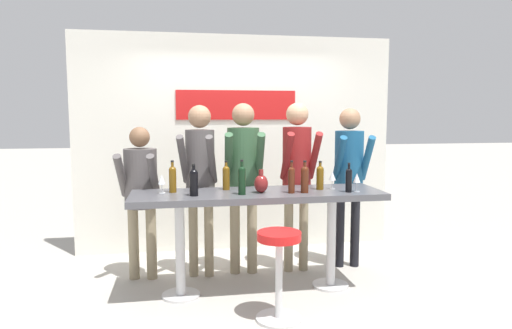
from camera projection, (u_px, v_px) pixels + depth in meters
name	position (u px, v px, depth m)	size (l,w,h in m)	color
ground_plane	(258.00, 291.00, 4.44)	(40.00, 40.00, 0.00)	#B2ADA3
back_wall	(237.00, 143.00, 5.76)	(3.98, 0.12, 2.69)	silver
tasting_table	(258.00, 206.00, 4.35)	(2.38, 0.68, 0.98)	#4C4C51
bar_stool	(279.00, 262.00, 3.77)	(0.38, 0.38, 0.75)	silver
person_far_left	(141.00, 186.00, 4.66)	(0.44, 0.54, 1.59)	gray
person_left	(200.00, 169.00, 4.72)	(0.43, 0.57, 1.81)	gray
person_center_left	(243.00, 168.00, 4.82)	(0.43, 0.57, 1.83)	gray
person_center	(297.00, 166.00, 4.89)	(0.37, 0.53, 1.83)	gray
person_center_right	(349.00, 168.00, 5.04)	(0.41, 0.55, 1.78)	black
wine_bottle_0	(173.00, 178.00, 4.28)	(0.07, 0.07, 0.30)	brown
wine_bottle_1	(320.00, 176.00, 4.45)	(0.07, 0.07, 0.28)	brown
wine_bottle_2	(226.00, 177.00, 4.43)	(0.07, 0.07, 0.28)	brown
wine_bottle_3	(349.00, 179.00, 4.30)	(0.06, 0.06, 0.28)	black
wine_bottle_4	(194.00, 181.00, 4.10)	(0.08, 0.08, 0.29)	black
wine_bottle_5	(305.00, 178.00, 4.26)	(0.07, 0.07, 0.30)	#4C1E0F
wine_bottle_6	(242.00, 179.00, 4.17)	(0.07, 0.07, 0.32)	black
wine_bottle_7	(291.00, 178.00, 4.25)	(0.06, 0.06, 0.31)	#4C1E0F
wine_glass_0	(332.00, 176.00, 4.48)	(0.07, 0.07, 0.18)	silver
wine_glass_1	(357.00, 179.00, 4.33)	(0.07, 0.07, 0.18)	silver
wine_glass_2	(162.00, 180.00, 4.23)	(0.07, 0.07, 0.18)	silver
decorative_vase	(261.00, 183.00, 4.27)	(0.13, 0.13, 0.22)	maroon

